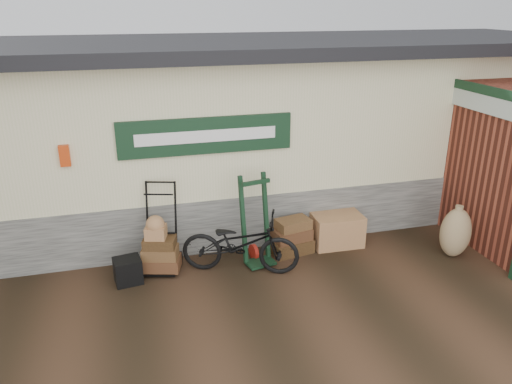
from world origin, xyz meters
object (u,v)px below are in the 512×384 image
porter_trolley (161,227)px  green_barrow (256,220)px  suitcase_stack (291,236)px  wicker_hamper (337,230)px  black_trunk (128,271)px  bicycle (240,241)px

porter_trolley → green_barrow: size_ratio=0.97×
suitcase_stack → wicker_hamper: bearing=4.9°
porter_trolley → black_trunk: porter_trolley is taller
porter_trolley → black_trunk: size_ratio=3.64×
wicker_hamper → green_barrow: bearing=-171.4°
bicycle → porter_trolley: bearing=90.3°
suitcase_stack → bicycle: size_ratio=0.38×
bicycle → green_barrow: bearing=-32.0°
black_trunk → bicycle: (1.64, -0.11, 0.32)m
green_barrow → wicker_hamper: green_barrow is taller
porter_trolley → green_barrow: bearing=8.6°
green_barrow → wicker_hamper: (1.45, 0.22, -0.43)m
porter_trolley → bicycle: (1.11, -0.42, -0.17)m
porter_trolley → wicker_hamper: size_ratio=1.68×
suitcase_stack → black_trunk: bearing=-174.0°
porter_trolley → black_trunk: bearing=-133.2°
black_trunk → green_barrow: bearing=3.5°
suitcase_stack → black_trunk: 2.59m
suitcase_stack → bicycle: bearing=-157.9°
porter_trolley → green_barrow: green_barrow is taller
porter_trolley → suitcase_stack: 2.08m
suitcase_stack → black_trunk: suitcase_stack is taller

